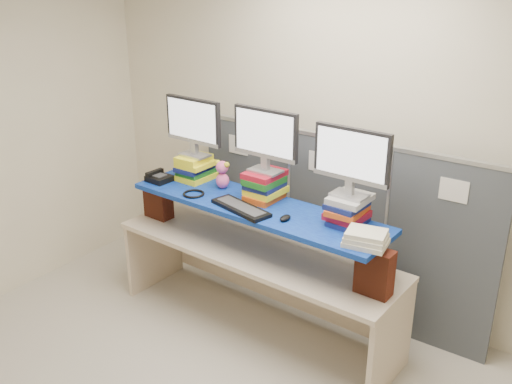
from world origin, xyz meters
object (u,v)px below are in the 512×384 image
Objects in this scene: desk at (256,264)px; blue_board at (256,207)px; monitor_right at (352,158)px; keyboard at (241,208)px; desk_phone at (159,178)px; monitor_left at (193,124)px; monitor_center at (265,137)px.

blue_board is at bearing -101.58° from desk.
keyboard is (-0.74, -0.23, -0.46)m from monitor_right.
desk_phone is at bearing -171.80° from keyboard.
blue_board is 10.63× the size of desk_phone.
desk_phone is at bearing -172.66° from monitor_right.
desk_phone is at bearing -174.32° from blue_board.
monitor_left is 1.05× the size of keyboard.
monitor_left is 0.54m from desk_phone.
blue_board is 3.80× the size of monitor_right.
monitor_left reaches higher than desk.
keyboard is (-0.03, -0.15, 0.52)m from desk.
desk is 0.49m from blue_board.
monitor_right reaches higher than desk_phone.
keyboard is 0.92m from desk_phone.
keyboard is at bearing -100.49° from blue_board.
desk_phone is at bearing -135.26° from monitor_left.
desk_phone is (-0.94, -0.05, 0.54)m from desk.
monitor_center is (0.00, 0.12, 1.00)m from desk.
blue_board is 0.87m from monitor_right.
blue_board is 3.80× the size of monitor_center.
monitor_right is at bearing -0.00° from monitor_center.
desk is at bearing -88.20° from monitor_center.
blue_board is at bearing -170.48° from monitor_right.
desk is 4.31× the size of monitor_left.
keyboard is at bearing -20.73° from monitor_left.
monitor_center is 2.79× the size of desk_phone.
monitor_right is at bearing 9.52° from desk.
monitor_center is 0.71m from monitor_right.
monitor_right is (0.71, 0.09, 0.98)m from desk.
blue_board is at bearing 6.62° from desk_phone.
desk is at bearing 6.62° from desk_phone.
keyboard is at bearing -2.36° from desk_phone.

